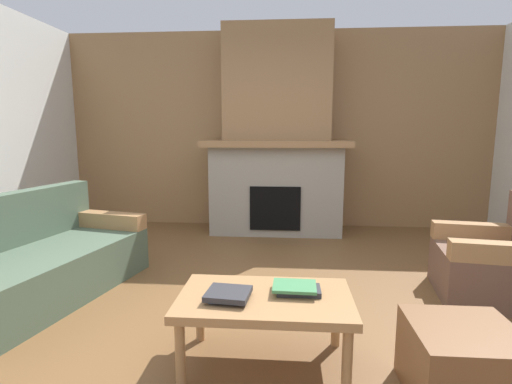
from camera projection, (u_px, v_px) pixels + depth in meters
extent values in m
plane|color=brown|center=(265.00, 322.00, 2.84)|extent=(9.00, 9.00, 0.00)
cube|color=#997047|center=(277.00, 131.00, 5.58)|extent=(6.00, 0.12, 2.70)
cube|color=gray|center=(276.00, 189.00, 5.30)|extent=(1.70, 0.70, 1.15)
cube|color=black|center=(275.00, 208.00, 5.01)|extent=(0.64, 0.08, 0.56)
cube|color=#997047|center=(276.00, 143.00, 5.15)|extent=(1.90, 0.82, 0.08)
cube|color=#997047|center=(277.00, 83.00, 5.18)|extent=(1.40, 0.50, 1.47)
cube|color=#4C604C|center=(42.00, 275.00, 3.22)|extent=(1.21, 1.94, 0.40)
cube|color=#4C604C|center=(5.00, 221.00, 3.25)|extent=(0.55, 1.79, 0.45)
cube|color=#A87A4C|center=(106.00, 220.00, 3.95)|extent=(0.85, 0.34, 0.15)
cube|color=brown|center=(487.00, 274.00, 3.24)|extent=(0.86, 0.86, 0.40)
cube|color=#A87A4C|center=(478.00, 232.00, 3.49)|extent=(0.77, 0.25, 0.15)
cube|color=#A87A4C|center=(505.00, 253.00, 2.90)|extent=(0.77, 0.25, 0.15)
cube|color=#A87A4C|center=(265.00, 300.00, 2.27)|extent=(1.00, 0.60, 0.05)
cylinder|color=#A87A4C|center=(180.00, 354.00, 2.10)|extent=(0.06, 0.06, 0.38)
cylinder|color=#A87A4C|center=(347.00, 362.00, 2.04)|extent=(0.06, 0.06, 0.38)
cylinder|color=#A87A4C|center=(200.00, 313.00, 2.58)|extent=(0.06, 0.06, 0.38)
cylinder|color=#A87A4C|center=(336.00, 318.00, 2.51)|extent=(0.06, 0.06, 0.38)
cube|color=brown|center=(462.00, 365.00, 1.99)|extent=(0.52, 0.52, 0.40)
cube|color=#335699|center=(228.00, 297.00, 2.23)|extent=(0.21, 0.15, 0.02)
cube|color=#2D2D33|center=(228.00, 294.00, 2.21)|extent=(0.26, 0.24, 0.03)
cube|color=#2D2D33|center=(299.00, 290.00, 2.31)|extent=(0.25, 0.16, 0.03)
cube|color=#3D7F4C|center=(294.00, 286.00, 2.30)|extent=(0.26, 0.20, 0.02)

